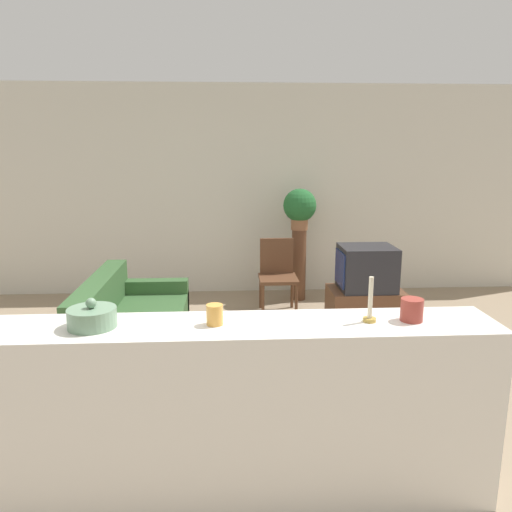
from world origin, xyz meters
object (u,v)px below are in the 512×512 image
wooden_chair (277,272)px  decorative_bowl (91,317)px  couch (131,330)px  television (366,268)px  potted_plant (299,207)px

wooden_chair → decorative_bowl: size_ratio=3.46×
couch → decorative_bowl: size_ratio=6.52×
television → decorative_bowl: (-2.11, -2.41, 0.36)m
wooden_chair → decorative_bowl: decorative_bowl is taller
couch → potted_plant: 2.64m
potted_plant → decorative_bowl: bearing=-113.6°
television → potted_plant: (-0.52, 1.23, 0.49)m
television → potted_plant: size_ratio=1.09×
potted_plant → decorative_bowl: potted_plant is taller
couch → wooden_chair: size_ratio=1.89×
decorative_bowl → couch: bearing=95.8°
potted_plant → television: bearing=-67.3°
television → decorative_bowl: size_ratio=2.25×
couch → potted_plant: potted_plant is taller
wooden_chair → potted_plant: size_ratio=1.68×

